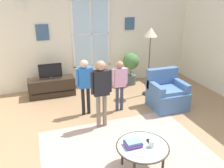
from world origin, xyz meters
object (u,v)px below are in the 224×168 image
Objects in this scene: remote_near_books at (150,142)px; floor_lamp at (150,39)px; tv_stand at (52,87)px; television at (50,71)px; person_black_shirt at (101,87)px; book_stack at (133,143)px; person_blue_shirt at (85,81)px; potted_plant_by_window at (131,65)px; coffee_table at (142,147)px; person_pink_shirt at (120,80)px; armchair at (167,94)px; cup at (152,144)px.

remote_near_books is 2.97m from floor_lamp.
television reaches higher than tv_stand.
floor_lamp is (1.59, 1.13, 0.60)m from person_black_shirt.
book_stack is (0.86, -3.22, -0.19)m from television.
person_blue_shirt is 2.15m from potted_plant_by_window.
person_black_shirt is 1.47× the size of potted_plant_by_window.
person_pink_shirt is (0.37, 1.93, 0.31)m from coffee_table.
person_blue_shirt is 0.71× the size of floor_lamp.
coffee_table is 0.63× the size of person_blue_shirt.
floor_lamp is at bearing 30.81° from person_pink_shirt.
person_pink_shirt is at bearing 82.84° from remote_near_books.
person_pink_shirt is at bearing 170.02° from armchair.
potted_plant_by_window is at bearing 67.28° from book_stack.
person_black_shirt reaches higher than armchair.
potted_plant_by_window is (0.89, 1.44, -0.15)m from person_pink_shirt.
television is 4.07× the size of remote_near_books.
television is (0.00, -0.00, 0.44)m from tv_stand.
person_black_shirt reaches higher than cup.
book_stack is 0.18× the size of person_black_shirt.
floor_lamp is at bearing 63.38° from remote_near_books.
tv_stand is 3.42m from coffee_table.
coffee_table is 3.07m from floor_lamp.
armchair reaches higher than book_stack.
cup is (1.10, -3.33, 0.26)m from tv_stand.
remote_near_books is 3.53m from potted_plant_by_window.
cup is (1.10, -3.33, -0.18)m from television.
person_pink_shirt is 0.79m from person_black_shirt.
floor_lamp is at bearing 35.50° from person_black_shirt.
remote_near_books is 0.11× the size of person_blue_shirt.
person_pink_shirt is at bearing 75.01° from book_stack.
armchair is 2.25m from cup.
remote_near_books is 0.10× the size of person_black_shirt.
person_black_shirt reaches higher than coffee_table.
cup is at bearing -97.48° from person_pink_shirt.
tv_stand reaches higher than coffee_table.
cup reaches higher than book_stack.
person_blue_shirt is (-0.38, 2.01, 0.36)m from coffee_table.
person_blue_shirt is (0.61, -1.27, 0.10)m from television.
potted_plant_by_window is (-0.20, 1.64, 0.25)m from armchair.
tv_stand is 3.43m from remote_near_books.
coffee_table is at bearing -73.20° from television.
coffee_table is 0.57× the size of person_black_shirt.
television is 5.70× the size of cup.
person_black_shirt is (-0.31, 1.46, 0.36)m from cup.
remote_near_books is (0.13, 0.04, 0.04)m from coffee_table.
remote_near_books is at bearing 76.05° from cup.
armchair reaches higher than remote_near_books.
armchair reaches higher than coffee_table.
person_black_shirt is at bearing 92.95° from book_stack.
potted_plant_by_window reaches higher than coffee_table.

